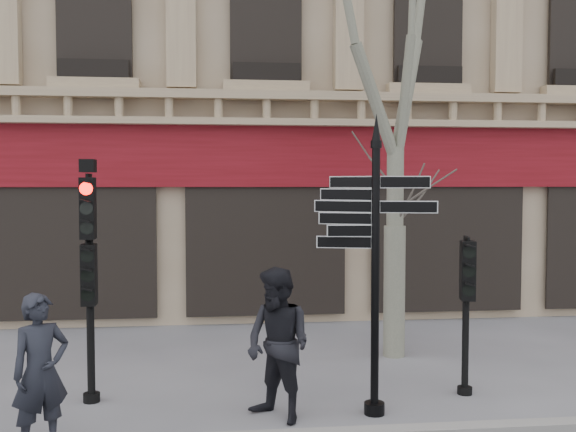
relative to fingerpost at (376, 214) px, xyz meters
name	(u,v)px	position (x,y,z in m)	size (l,w,h in m)	color
ground	(293,401)	(-1.01, 0.60, -2.64)	(80.00, 80.00, 0.00)	slate
building	(248,0)	(-1.01, 13.09, 6.35)	(28.00, 15.52, 18.00)	#9F876A
fingerpost	(376,214)	(0.00, 0.00, 0.00)	(2.18, 2.18, 3.93)	black
traffic_signal_main	(89,250)	(-3.79, 0.89, -0.52)	(0.38, 0.28, 3.36)	black
traffic_signal_secondary	(466,287)	(1.49, 0.64, -1.09)	(0.42, 0.34, 2.22)	black
pedestrian_a	(40,372)	(-4.04, -0.70, -1.74)	(0.66, 0.43, 1.80)	black
pedestrian_b	(278,345)	(-1.27, -0.08, -1.66)	(0.95, 0.74, 1.96)	black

